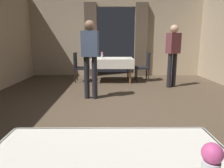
# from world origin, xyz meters

# --- Properties ---
(ground) EXTENTS (10.08, 10.08, 0.00)m
(ground) POSITION_xyz_m (0.00, 0.00, 0.00)
(ground) COLOR #4C3D2D
(wall_back) EXTENTS (6.40, 0.27, 3.00)m
(wall_back) POSITION_xyz_m (0.00, 4.18, 1.52)
(wall_back) COLOR tan
(wall_back) RESTS_ON ground
(dining_table_mid) EXTENTS (1.34, 1.03, 0.75)m
(dining_table_mid) POSITION_xyz_m (-0.15, 2.99, 0.66)
(dining_table_mid) COLOR brown
(dining_table_mid) RESTS_ON ground
(chair_mid_left) EXTENTS (0.44, 0.44, 0.93)m
(chair_mid_left) POSITION_xyz_m (-1.21, 2.92, 0.52)
(chair_mid_left) COLOR black
(chair_mid_left) RESTS_ON ground
(chair_mid_right) EXTENTS (0.44, 0.44, 0.93)m
(chair_mid_right) POSITION_xyz_m (0.90, 3.03, 0.52)
(chair_mid_right) COLOR black
(chair_mid_right) RESTS_ON ground
(flower_vase_mid) EXTENTS (0.07, 0.07, 0.21)m
(flower_vase_mid) POSITION_xyz_m (-0.48, 2.91, 0.86)
(flower_vase_mid) COLOR silver
(flower_vase_mid) RESTS_ON dining_table_mid
(plate_mid_b) EXTENTS (0.21, 0.21, 0.01)m
(plate_mid_b) POSITION_xyz_m (0.33, 2.88, 0.76)
(plate_mid_b) COLOR white
(plate_mid_b) RESTS_ON dining_table_mid
(person_waiter_by_doorway) EXTENTS (0.42, 0.36, 1.72)m
(person_waiter_by_doorway) POSITION_xyz_m (1.52, 2.10, 1.02)
(person_waiter_by_doorway) COLOR black
(person_waiter_by_doorway) RESTS_ON ground
(person_diner_standing_aside) EXTENTS (0.38, 0.26, 1.72)m
(person_diner_standing_aside) POSITION_xyz_m (-0.66, 0.94, 1.02)
(person_diner_standing_aside) COLOR black
(person_diner_standing_aside) RESTS_ON ground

